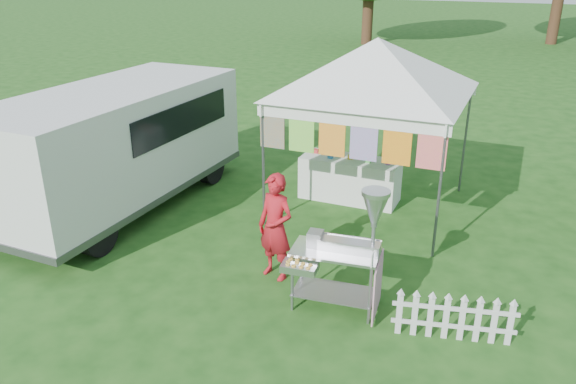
% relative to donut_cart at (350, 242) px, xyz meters
% --- Properties ---
extents(ground, '(120.00, 120.00, 0.00)m').
position_rel_donut_cart_xyz_m(ground, '(-0.66, -0.21, -0.98)').
color(ground, '#194513').
rests_on(ground, ground).
extents(canopy_main, '(4.24, 4.24, 3.45)m').
position_rel_donut_cart_xyz_m(canopy_main, '(-0.66, 3.29, 2.00)').
color(canopy_main, '#59595E').
rests_on(canopy_main, ground).
extents(donut_cart, '(1.20, 0.94, 1.67)m').
position_rel_donut_cart_xyz_m(donut_cart, '(0.00, 0.00, 0.00)').
color(donut_cart, gray).
rests_on(donut_cart, ground).
extents(vendor, '(0.64, 0.50, 1.54)m').
position_rel_donut_cart_xyz_m(vendor, '(-1.19, 0.40, -0.22)').
color(vendor, '#B21520').
rests_on(vendor, ground).
extents(cargo_van, '(2.12, 5.17, 2.14)m').
position_rel_donut_cart_xyz_m(cargo_van, '(-4.80, 1.67, 0.17)').
color(cargo_van, silver).
rests_on(cargo_van, ground).
extents(picket_fence, '(1.41, 0.36, 0.56)m').
position_rel_donut_cart_xyz_m(picket_fence, '(1.33, -0.08, -0.70)').
color(picket_fence, silver).
rests_on(picket_fence, ground).
extents(display_table, '(1.80, 0.70, 0.80)m').
position_rel_donut_cart_xyz_m(display_table, '(-1.09, 3.48, -0.59)').
color(display_table, white).
rests_on(display_table, ground).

